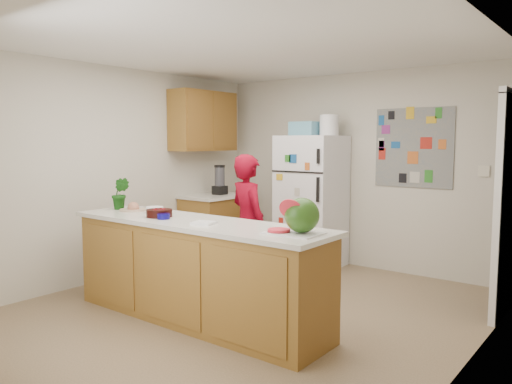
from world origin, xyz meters
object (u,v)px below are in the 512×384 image
Objects in this scene: watermelon at (302,215)px; refrigerator at (311,201)px; person at (248,223)px; cherry_bowl at (159,213)px.

refrigerator is at bearing 120.00° from watermelon.
refrigerator is 1.14× the size of person.
watermelon is (1.30, -0.97, 0.32)m from person.
watermelon reaches higher than cherry_bowl.
refrigerator reaches higher than watermelon.
refrigerator is at bearing -66.62° from person.
person is (0.06, -1.39, -0.10)m from refrigerator.
cherry_bowl is at bearing 98.05° from person.
refrigerator reaches higher than cherry_bowl.
person is 6.18× the size of cherry_bowl.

